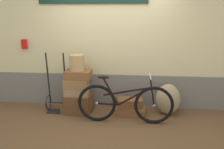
% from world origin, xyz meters
% --- Properties ---
extents(ground, '(9.71, 5.20, 0.06)m').
position_xyz_m(ground, '(0.00, 0.00, -0.03)').
color(ground, brown).
extents(station_building, '(7.71, 0.74, 2.70)m').
position_xyz_m(station_building, '(0.01, 0.85, 1.35)').
color(station_building, slate).
rests_on(station_building, ground).
extents(suitcase_0, '(0.63, 0.52, 0.17)m').
position_xyz_m(suitcase_0, '(-0.67, 0.37, 0.09)').
color(suitcase_0, brown).
rests_on(suitcase_0, ground).
extents(suitcase_1, '(0.54, 0.48, 0.21)m').
position_xyz_m(suitcase_1, '(-0.64, 0.35, 0.28)').
color(suitcase_1, brown).
rests_on(suitcase_1, suitcase_0).
extents(suitcase_2, '(0.51, 0.43, 0.14)m').
position_xyz_m(suitcase_2, '(-0.68, 0.37, 0.46)').
color(suitcase_2, '#937051').
rests_on(suitcase_2, suitcase_1).
extents(suitcase_3, '(0.50, 0.42, 0.19)m').
position_xyz_m(suitcase_3, '(-0.68, 0.38, 0.62)').
color(suitcase_3, olive).
rests_on(suitcase_3, suitcase_2).
extents(suitcase_4, '(0.51, 0.39, 0.17)m').
position_xyz_m(suitcase_4, '(-0.64, 0.38, 0.80)').
color(suitcase_4, brown).
rests_on(suitcase_4, suitcase_3).
extents(suitcase_5, '(0.63, 0.42, 0.16)m').
position_xyz_m(suitcase_5, '(0.40, 0.36, 0.08)').
color(suitcase_5, brown).
rests_on(suitcase_5, ground).
extents(suitcase_6, '(0.51, 0.36, 0.18)m').
position_xyz_m(suitcase_6, '(0.40, 0.36, 0.25)').
color(suitcase_6, brown).
rests_on(suitcase_6, suitcase_5).
extents(wicker_basket, '(0.29, 0.29, 0.31)m').
position_xyz_m(wicker_basket, '(-0.65, 0.38, 1.04)').
color(wicker_basket, tan).
rests_on(wicker_basket, suitcase_4).
extents(luggage_trolley, '(0.44, 0.38, 1.22)m').
position_xyz_m(luggage_trolley, '(-1.11, 0.42, 0.27)').
color(luggage_trolley, black).
rests_on(luggage_trolley, ground).
extents(burlap_sack, '(0.49, 0.41, 0.63)m').
position_xyz_m(burlap_sack, '(1.15, 0.46, 0.31)').
color(burlap_sack, '#9E8966').
rests_on(burlap_sack, ground).
extents(bicycle, '(1.77, 0.46, 0.93)m').
position_xyz_m(bicycle, '(0.31, -0.01, 0.38)').
color(bicycle, black).
rests_on(bicycle, ground).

